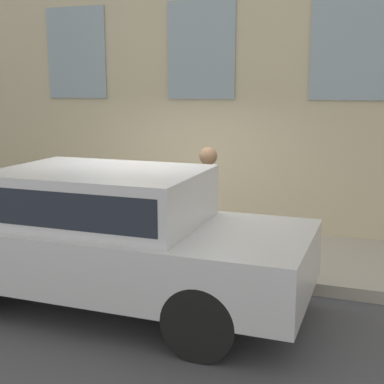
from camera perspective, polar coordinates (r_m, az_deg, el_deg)
name	(u,v)px	position (r m, az deg, el deg)	size (l,w,h in m)	color
ground_plane	(147,274)	(7.73, -4.83, -8.73)	(80.00, 80.00, 0.00)	#47474C
sidewalk	(177,246)	(8.73, -1.59, -5.77)	(2.35, 60.00, 0.17)	#A8A093
building_facade	(204,1)	(9.70, 1.32, 19.71)	(0.33, 40.00, 8.12)	#C6B793
fire_hydrant	(176,231)	(7.93, -1.68, -4.17)	(0.28, 0.41, 0.72)	gray
person	(208,192)	(7.70, 1.72, 0.04)	(0.39, 0.26, 1.62)	#726651
parked_car_silver_near	(103,231)	(6.47, -9.44, -4.14)	(1.91, 4.89, 1.68)	black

